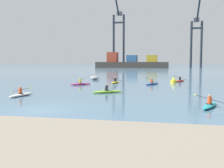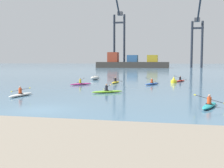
% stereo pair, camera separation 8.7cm
% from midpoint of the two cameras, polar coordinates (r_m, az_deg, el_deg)
% --- Properties ---
extents(ground_plane, '(800.00, 800.00, 0.00)m').
position_cam_midpoint_polar(ground_plane, '(19.07, -14.87, -5.28)').
color(ground_plane, '#476B84').
extents(container_barge, '(36.98, 8.11, 8.04)m').
position_cam_midpoint_polar(container_barge, '(139.86, 4.06, 4.45)').
color(container_barge, '#38332D').
rests_on(container_barge, ground).
extents(gantry_crane_west, '(6.91, 19.74, 41.43)m').
position_cam_midpoint_polar(gantry_crane_west, '(153.69, 1.35, 10.96)').
color(gantry_crane_west, '#232833').
rests_on(gantry_crane_west, ground).
extents(gantry_crane_west_mid, '(6.26, 19.29, 35.32)m').
position_cam_midpoint_polar(gantry_crane_west_mid, '(147.33, 17.39, 9.84)').
color(gantry_crane_west_mid, '#232833').
rests_on(gantry_crane_west_mid, ground).
extents(capsized_dinghy, '(1.70, 2.79, 0.76)m').
position_cam_midpoint_polar(capsized_dinghy, '(48.45, -3.67, 1.30)').
color(capsized_dinghy, beige).
rests_on(capsized_dinghy, ground).
extents(channel_buoy, '(0.90, 0.90, 1.00)m').
position_cam_midpoint_polar(channel_buoy, '(42.18, 12.79, 0.69)').
color(channel_buoy, yellow).
rests_on(channel_buoy, ground).
extents(kayak_yellow, '(2.19, 3.44, 1.03)m').
position_cam_midpoint_polar(kayak_yellow, '(41.01, 0.65, 0.43)').
color(kayak_yellow, yellow).
rests_on(kayak_yellow, ground).
extents(kayak_teal, '(2.12, 3.40, 0.95)m').
position_cam_midpoint_polar(kayak_teal, '(20.57, 19.80, -4.19)').
color(kayak_teal, teal).
rests_on(kayak_teal, ground).
extents(kayak_red, '(2.04, 3.34, 0.97)m').
position_cam_midpoint_polar(kayak_red, '(45.52, 14.10, 0.72)').
color(kayak_red, red).
rests_on(kayak_red, ground).
extents(kayak_magenta, '(2.73, 2.92, 1.06)m').
position_cam_midpoint_polar(kayak_magenta, '(38.02, -6.69, 0.06)').
color(kayak_magenta, '#C13384').
rests_on(kayak_magenta, ground).
extents(kayak_lime, '(3.18, 2.35, 1.01)m').
position_cam_midpoint_polar(kayak_lime, '(28.22, -1.08, -1.54)').
color(kayak_lime, '#7ABC2D').
rests_on(kayak_lime, ground).
extents(kayak_white, '(2.24, 3.45, 0.95)m').
position_cam_midpoint_polar(kayak_white, '(26.98, -18.72, -2.09)').
color(kayak_white, silver).
rests_on(kayak_white, ground).
extents(kayak_blue, '(2.17, 3.27, 1.02)m').
position_cam_midpoint_polar(kayak_blue, '(38.57, 8.36, 0.11)').
color(kayak_blue, '#2856B2').
rests_on(kayak_blue, ground).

